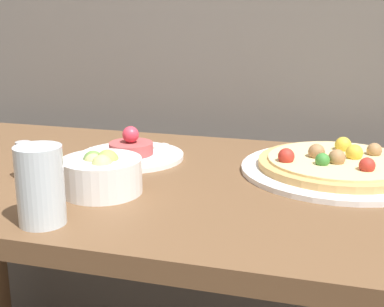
{
  "coord_description": "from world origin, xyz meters",
  "views": [
    {
      "loc": [
        0.35,
        -0.59,
        1.04
      ],
      "look_at": [
        0.07,
        0.37,
        0.76
      ],
      "focal_mm": 50.0,
      "sensor_mm": 36.0,
      "label": 1
    }
  ],
  "objects": [
    {
      "name": "tartare_plate",
      "position": [
        -0.08,
        0.43,
        0.73
      ],
      "size": [
        0.22,
        0.22,
        0.07
      ],
      "color": "white",
      "rests_on": "dining_table"
    },
    {
      "name": "pizza_plate",
      "position": [
        0.34,
        0.45,
        0.74
      ],
      "size": [
        0.38,
        0.38,
        0.06
      ],
      "color": "white",
      "rests_on": "dining_table"
    },
    {
      "name": "drinking_glass",
      "position": [
        -0.08,
        0.07,
        0.78
      ],
      "size": [
        0.07,
        0.07,
        0.12
      ],
      "color": "silver",
      "rests_on": "dining_table"
    },
    {
      "name": "dining_table",
      "position": [
        0.0,
        0.33,
        0.62
      ],
      "size": [
        1.3,
        0.67,
        0.72
      ],
      "color": "brown",
      "rests_on": "ground_plane"
    },
    {
      "name": "salt_shaker",
      "position": [
        -0.22,
        0.24,
        0.76
      ],
      "size": [
        0.03,
        0.03,
        0.07
      ],
      "color": "silver",
      "rests_on": "dining_table"
    },
    {
      "name": "small_bowl",
      "position": [
        -0.05,
        0.22,
        0.76
      ],
      "size": [
        0.14,
        0.14,
        0.08
      ],
      "color": "white",
      "rests_on": "dining_table"
    }
  ]
}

